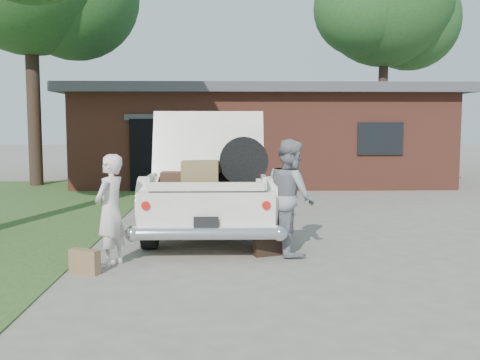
{
  "coord_description": "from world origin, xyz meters",
  "views": [
    {
      "loc": [
        -0.29,
        -9.01,
        2.08
      ],
      "look_at": [
        0.0,
        0.6,
        1.1
      ],
      "focal_mm": 42.0,
      "sensor_mm": 36.0,
      "label": 1
    }
  ],
  "objects": [
    {
      "name": "woman_right",
      "position": [
        0.78,
        -0.24,
        0.92
      ],
      "size": [
        0.88,
        1.03,
        1.83
      ],
      "primitive_type": "imported",
      "rotation": [
        0.0,
        0.0,
        1.81
      ],
      "color": "gray",
      "rests_on": "ground"
    },
    {
      "name": "suitcase_right",
      "position": [
        0.43,
        -0.36,
        0.19
      ],
      "size": [
        0.52,
        0.32,
        0.38
      ],
      "primitive_type": "cube",
      "rotation": [
        0.0,
        0.0,
        0.35
      ],
      "color": "black",
      "rests_on": "ground"
    },
    {
      "name": "sedan",
      "position": [
        -0.52,
        1.98,
        0.83
      ],
      "size": [
        2.25,
        5.66,
        2.28
      ],
      "rotation": [
        0.0,
        0.0,
        -0.01
      ],
      "color": "white",
      "rests_on": "ground"
    },
    {
      "name": "tree_right",
      "position": [
        7.34,
        17.48,
        7.49
      ],
      "size": [
        7.22,
        6.28,
        10.97
      ],
      "color": "#38281E",
      "rests_on": "ground"
    },
    {
      "name": "suitcase_left",
      "position": [
        -2.21,
        -1.36,
        0.17
      ],
      "size": [
        0.46,
        0.32,
        0.34
      ],
      "primitive_type": "cube",
      "rotation": [
        0.0,
        0.0,
        -0.44
      ],
      "color": "olive",
      "rests_on": "ground"
    },
    {
      "name": "ground",
      "position": [
        0.0,
        0.0,
        0.0
      ],
      "size": [
        90.0,
        90.0,
        0.0
      ],
      "primitive_type": "plane",
      "color": "gray",
      "rests_on": "ground"
    },
    {
      "name": "woman_left",
      "position": [
        -1.93,
        -0.94,
        0.82
      ],
      "size": [
        0.58,
        0.7,
        1.64
      ],
      "primitive_type": "imported",
      "rotation": [
        0.0,
        0.0,
        -1.94
      ],
      "color": "silver",
      "rests_on": "ground"
    },
    {
      "name": "house",
      "position": [
        0.98,
        11.47,
        1.67
      ],
      "size": [
        12.8,
        7.8,
        3.3
      ],
      "color": "brown",
      "rests_on": "ground"
    }
  ]
}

